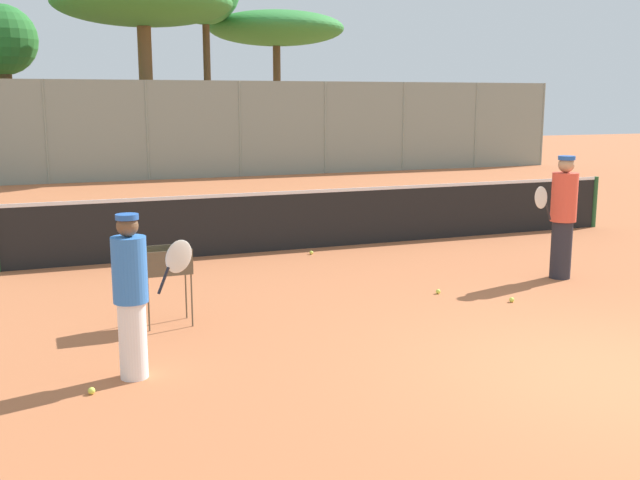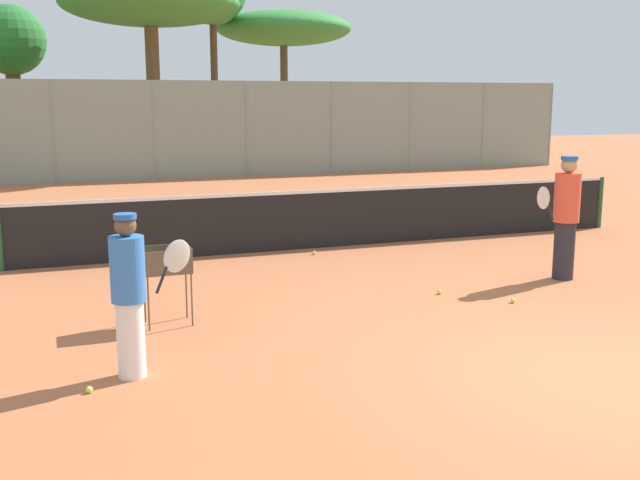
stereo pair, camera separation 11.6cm
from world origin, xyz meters
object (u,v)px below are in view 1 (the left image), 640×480
Objects in this scene: ball_cart at (166,267)px; tennis_net at (340,216)px; player_white_outfit at (563,216)px; player_red_cap at (132,294)px; parked_car at (33,158)px.

tennis_net is at bearing 44.64° from ball_cart.
tennis_net is 6.36× the size of player_white_outfit.
player_red_cap is (-4.41, -5.39, 0.28)m from tennis_net.
tennis_net is 2.81× the size of parked_car.
ball_cart is (0.60, 1.63, -0.13)m from player_red_cap.
parked_car is at bearing 108.72° from tennis_net.
player_white_outfit is 6.83m from player_red_cap.
player_red_cap is at bearing 0.45° from player_white_outfit.
player_white_outfit is 1.96× the size of ball_cart.
player_red_cap reaches higher than ball_cart.
parked_car is (-1.34, 18.95, -0.05)m from ball_cart.
ball_cart is at bearing -13.16° from player_white_outfit.
tennis_net is 5.35m from ball_cart.
tennis_net is at bearing 34.23° from player_red_cap.
player_white_outfit is at bearing -68.66° from parked_car.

